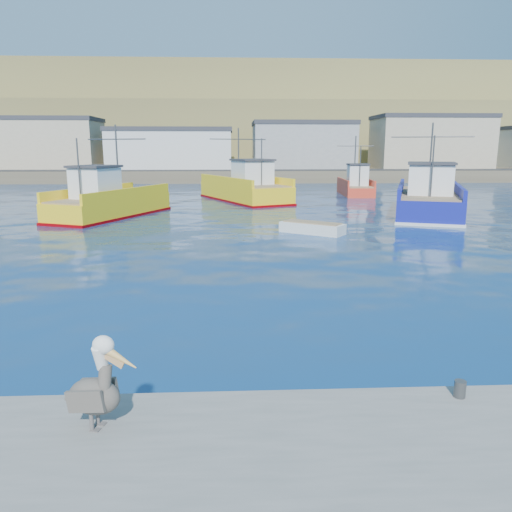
{
  "coord_description": "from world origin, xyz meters",
  "views": [
    {
      "loc": [
        -0.9,
        -11.16,
        4.73
      ],
      "look_at": [
        -0.16,
        4.45,
        1.34
      ],
      "focal_mm": 35.0,
      "sensor_mm": 36.0,
      "label": 1
    }
  ],
  "objects_px": {
    "trawler_yellow_a": "(108,203)",
    "trawler_yellow_b": "(245,189)",
    "pelican": "(97,389)",
    "trawler_blue": "(428,200)",
    "boat_orange": "(356,185)",
    "skiff_mid": "(312,229)"
  },
  "relations": [
    {
      "from": "trawler_blue",
      "to": "trawler_yellow_a",
      "type": "bearing_deg",
      "value": 179.68
    },
    {
      "from": "trawler_yellow_a",
      "to": "trawler_blue",
      "type": "distance_m",
      "value": 22.67
    },
    {
      "from": "trawler_yellow_a",
      "to": "boat_orange",
      "type": "relative_size",
      "value": 1.5
    },
    {
      "from": "skiff_mid",
      "to": "trawler_blue",
      "type": "bearing_deg",
      "value": 37.77
    },
    {
      "from": "trawler_yellow_b",
      "to": "trawler_yellow_a",
      "type": "bearing_deg",
      "value": -133.2
    },
    {
      "from": "trawler_yellow_b",
      "to": "pelican",
      "type": "xyz_separation_m",
      "value": [
        -3.3,
        -38.63,
        0.07
      ]
    },
    {
      "from": "trawler_yellow_a",
      "to": "trawler_blue",
      "type": "bearing_deg",
      "value": -0.32
    },
    {
      "from": "trawler_yellow_a",
      "to": "pelican",
      "type": "relative_size",
      "value": 7.26
    },
    {
      "from": "trawler_yellow_a",
      "to": "trawler_yellow_b",
      "type": "distance_m",
      "value": 14.39
    },
    {
      "from": "trawler_yellow_a",
      "to": "trawler_blue",
      "type": "height_order",
      "value": "trawler_blue"
    },
    {
      "from": "trawler_yellow_b",
      "to": "boat_orange",
      "type": "height_order",
      "value": "trawler_yellow_b"
    },
    {
      "from": "trawler_yellow_a",
      "to": "trawler_yellow_b",
      "type": "relative_size",
      "value": 0.88
    },
    {
      "from": "boat_orange",
      "to": "skiff_mid",
      "type": "height_order",
      "value": "boat_orange"
    },
    {
      "from": "trawler_yellow_b",
      "to": "skiff_mid",
      "type": "distance_m",
      "value": 18.32
    },
    {
      "from": "trawler_yellow_a",
      "to": "pelican",
      "type": "distance_m",
      "value": 28.89
    },
    {
      "from": "trawler_blue",
      "to": "boat_orange",
      "type": "xyz_separation_m",
      "value": [
        -1.4,
        15.64,
        -0.09
      ]
    },
    {
      "from": "trawler_yellow_a",
      "to": "pelican",
      "type": "xyz_separation_m",
      "value": [
        6.55,
        -28.14,
        0.15
      ]
    },
    {
      "from": "trawler_blue",
      "to": "boat_orange",
      "type": "height_order",
      "value": "trawler_blue"
    },
    {
      "from": "trawler_blue",
      "to": "boat_orange",
      "type": "distance_m",
      "value": 15.7
    },
    {
      "from": "skiff_mid",
      "to": "pelican",
      "type": "distance_m",
      "value": 21.68
    },
    {
      "from": "boat_orange",
      "to": "skiff_mid",
      "type": "distance_m",
      "value": 24.43
    },
    {
      "from": "trawler_yellow_a",
      "to": "boat_orange",
      "type": "bearing_deg",
      "value": 36.11
    }
  ]
}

